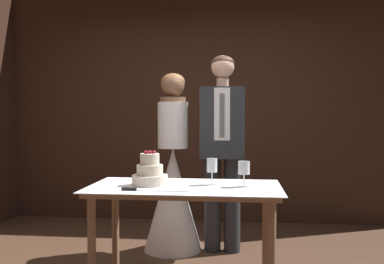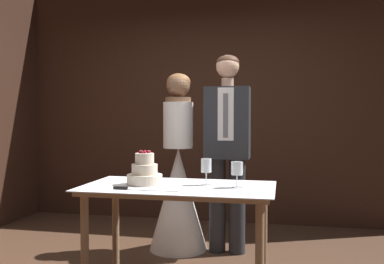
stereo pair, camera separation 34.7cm
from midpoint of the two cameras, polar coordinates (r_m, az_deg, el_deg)
wall_back at (r=5.13m, az=-0.79°, el=4.08°), size 4.87×0.12×2.85m
cake_table at (r=3.07m, az=-4.24°, el=-8.96°), size 1.36×0.73×0.76m
tiered_cake at (r=3.11m, az=-8.86°, el=-5.48°), size 0.26×0.26×0.25m
cake_knife at (r=2.89m, az=-10.16°, el=-7.63°), size 0.45×0.03×0.02m
wine_glass_near at (r=2.99m, az=3.65°, el=-4.90°), size 0.08×0.08×0.18m
wine_glass_middle at (r=3.08m, az=-0.55°, el=-4.58°), size 0.08×0.08×0.19m
bride at (r=4.02m, az=-5.06°, el=-7.00°), size 0.54×0.54×1.65m
groom at (r=3.91m, az=1.56°, el=-1.37°), size 0.40×0.25×1.80m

